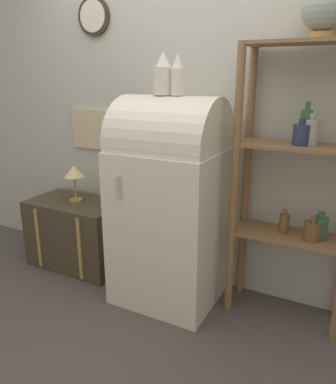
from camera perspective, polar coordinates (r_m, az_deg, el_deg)
ground_plane at (r=2.69m, az=-2.05°, el=-17.48°), size 12.00×12.00×0.00m
wall_back at (r=2.73m, az=3.69°, el=13.41°), size 7.00×0.09×2.70m
refrigerator at (r=2.54m, az=0.36°, el=-0.99°), size 0.69×0.67×1.42m
suitcase_trunk at (r=3.23m, az=-13.55°, el=-6.11°), size 0.78×0.46×0.56m
shelf_unit at (r=2.38m, az=19.17°, el=2.66°), size 0.72×0.31×1.72m
globe at (r=2.36m, az=22.71°, el=24.35°), size 0.24×0.24×0.28m
vase_left at (r=2.42m, az=-0.75°, el=17.39°), size 0.11×0.11×0.26m
vase_center at (r=2.38m, az=1.49°, el=17.23°), size 0.09×0.09×0.24m
desk_lamp at (r=3.09m, az=-14.10°, el=2.73°), size 0.16×0.16×0.29m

